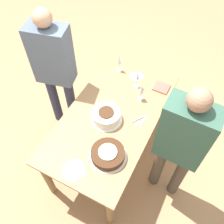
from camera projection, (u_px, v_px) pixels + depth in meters
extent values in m
plane|color=#A87F56|center=(112.00, 151.00, 3.06)|extent=(12.00, 12.00, 0.00)
cube|color=#9E754C|center=(112.00, 116.00, 2.48)|extent=(1.60, 0.86, 0.03)
cylinder|color=brown|center=(110.00, 211.00, 2.29)|extent=(0.07, 0.07, 0.72)
cylinder|color=brown|center=(165.00, 102.00, 3.07)|extent=(0.07, 0.07, 0.72)
cylinder|color=brown|center=(47.00, 177.00, 2.49)|extent=(0.07, 0.07, 0.72)
cylinder|color=brown|center=(113.00, 83.00, 3.26)|extent=(0.07, 0.07, 0.72)
cylinder|color=white|center=(106.00, 119.00, 2.43)|extent=(0.31, 0.31, 0.01)
cylinder|color=silver|center=(106.00, 116.00, 2.39)|extent=(0.27, 0.27, 0.10)
cylinder|color=#422614|center=(106.00, 112.00, 2.35)|extent=(0.15, 0.15, 0.01)
cylinder|color=white|center=(108.00, 156.00, 2.19)|extent=(0.34, 0.34, 0.01)
cylinder|color=#422614|center=(108.00, 154.00, 2.16)|extent=(0.30, 0.30, 0.07)
cylinder|color=silver|center=(108.00, 152.00, 2.13)|extent=(0.16, 0.16, 0.01)
cylinder|color=silver|center=(140.00, 98.00, 2.59)|extent=(0.06, 0.06, 0.00)
cylinder|color=silver|center=(140.00, 95.00, 2.55)|extent=(0.01, 0.01, 0.10)
cone|color=silver|center=(141.00, 89.00, 2.47)|extent=(0.06, 0.06, 0.11)
cylinder|color=silver|center=(136.00, 86.00, 2.70)|extent=(0.06, 0.06, 0.00)
cylinder|color=silver|center=(137.00, 82.00, 2.65)|extent=(0.01, 0.01, 0.11)
cone|color=silver|center=(138.00, 75.00, 2.56)|extent=(0.05, 0.05, 0.12)
cylinder|color=silver|center=(119.00, 70.00, 2.85)|extent=(0.06, 0.06, 0.00)
cylinder|color=silver|center=(119.00, 67.00, 2.81)|extent=(0.01, 0.01, 0.09)
cone|color=silver|center=(119.00, 59.00, 2.72)|extent=(0.04, 0.04, 0.13)
cylinder|color=white|center=(74.00, 170.00, 2.11)|extent=(0.20, 0.20, 0.01)
cylinder|color=white|center=(137.00, 76.00, 2.78)|extent=(0.15, 0.15, 0.01)
cube|color=silver|center=(142.00, 121.00, 2.42)|extent=(0.16, 0.09, 0.00)
cube|color=silver|center=(143.00, 122.00, 2.41)|extent=(0.17, 0.02, 0.00)
cube|color=silver|center=(138.00, 119.00, 2.43)|extent=(0.15, 0.10, 0.00)
cube|color=#B75B4C|center=(161.00, 87.00, 2.67)|extent=(0.15, 0.16, 0.02)
cylinder|color=#4C4238|center=(179.00, 175.00, 2.47)|extent=(0.11, 0.11, 0.77)
cylinder|color=#4C4238|center=(158.00, 165.00, 2.54)|extent=(0.11, 0.11, 0.77)
cube|color=#335647|center=(185.00, 133.00, 1.94)|extent=(0.23, 0.40, 0.64)
sphere|color=#997056|center=(199.00, 100.00, 1.62)|extent=(0.18, 0.18, 0.18)
cylinder|color=#2D334C|center=(54.00, 99.00, 3.06)|extent=(0.11, 0.11, 0.77)
cylinder|color=#2D334C|center=(71.00, 102.00, 3.03)|extent=(0.11, 0.11, 0.77)
cube|color=slate|center=(52.00, 55.00, 2.48)|extent=(0.31, 0.44, 0.64)
sphere|color=tan|center=(42.00, 18.00, 2.15)|extent=(0.18, 0.18, 0.18)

